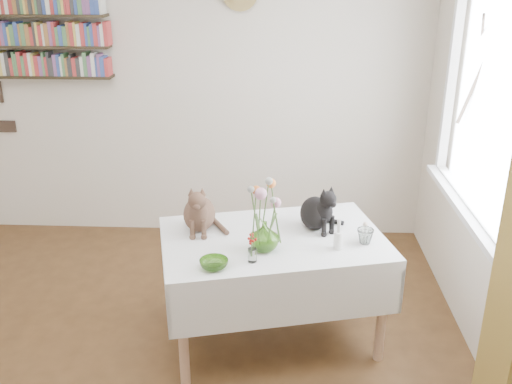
# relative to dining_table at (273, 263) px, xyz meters

# --- Properties ---
(room) EXTENTS (4.08, 4.58, 2.58)m
(room) POSITION_rel_dining_table_xyz_m (-0.75, -0.66, 0.71)
(room) COLOR brown
(room) RESTS_ON ground
(window) EXTENTS (0.12, 1.52, 1.32)m
(window) POSITION_rel_dining_table_xyz_m (1.21, 0.14, 0.86)
(window) COLOR white
(window) RESTS_ON room
(dining_table) EXTENTS (1.50, 1.15, 0.72)m
(dining_table) POSITION_rel_dining_table_xyz_m (0.00, 0.00, 0.00)
(dining_table) COLOR white
(dining_table) RESTS_ON room
(tabby_cat) EXTENTS (0.23, 0.29, 0.32)m
(tabby_cat) POSITION_rel_dining_table_xyz_m (-0.46, 0.10, 0.34)
(tabby_cat) COLOR brown
(tabby_cat) RESTS_ON dining_table
(black_cat) EXTENTS (0.32, 0.33, 0.31)m
(black_cat) POSITION_rel_dining_table_xyz_m (0.26, 0.15, 0.33)
(black_cat) COLOR black
(black_cat) RESTS_ON dining_table
(flower_vase) EXTENTS (0.18, 0.18, 0.18)m
(flower_vase) POSITION_rel_dining_table_xyz_m (-0.05, -0.16, 0.27)
(flower_vase) COLOR #7CBB45
(flower_vase) RESTS_ON dining_table
(green_bowl) EXTENTS (0.19, 0.19, 0.05)m
(green_bowl) POSITION_rel_dining_table_xyz_m (-0.32, -0.39, 0.20)
(green_bowl) COLOR #7CBB45
(green_bowl) RESTS_ON dining_table
(drinking_glass) EXTENTS (0.13, 0.13, 0.09)m
(drinking_glass) POSITION_rel_dining_table_xyz_m (0.54, -0.05, 0.22)
(drinking_glass) COLOR white
(drinking_glass) RESTS_ON dining_table
(candlestick) EXTENTS (0.05, 0.05, 0.19)m
(candlestick) POSITION_rel_dining_table_xyz_m (0.38, -0.13, 0.24)
(candlestick) COLOR white
(candlestick) RESTS_ON dining_table
(berry_jar) EXTENTS (0.05, 0.05, 0.20)m
(berry_jar) POSITION_rel_dining_table_xyz_m (-0.11, -0.31, 0.27)
(berry_jar) COLOR white
(berry_jar) RESTS_ON dining_table
(porcelain_figurine) EXTENTS (0.05, 0.05, 0.10)m
(porcelain_figurine) POSITION_rel_dining_table_xyz_m (0.55, 0.04, 0.22)
(porcelain_figurine) COLOR white
(porcelain_figurine) RESTS_ON dining_table
(flower_bouquet) EXTENTS (0.17, 0.13, 0.39)m
(flower_bouquet) POSITION_rel_dining_table_xyz_m (-0.05, -0.15, 0.52)
(flower_bouquet) COLOR #4C7233
(flower_bouquet) RESTS_ON flower_vase
(bookshelf_unit) EXTENTS (1.00, 0.16, 0.91)m
(bookshelf_unit) POSITION_rel_dining_table_xyz_m (-1.85, 1.50, 1.30)
(bookshelf_unit) COLOR #2D2416
(bookshelf_unit) RESTS_ON room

